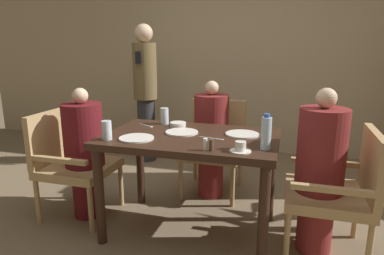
# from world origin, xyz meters

# --- Properties ---
(ground_plane) EXTENTS (16.00, 16.00, 0.00)m
(ground_plane) POSITION_xyz_m (0.00, 0.00, 0.00)
(ground_plane) COLOR #7A664C
(wall_back) EXTENTS (8.00, 0.06, 2.80)m
(wall_back) POSITION_xyz_m (0.00, 2.28, 1.40)
(wall_back) COLOR tan
(wall_back) RESTS_ON ground_plane
(dining_table) EXTENTS (1.28, 0.81, 0.77)m
(dining_table) POSITION_xyz_m (0.00, 0.00, 0.67)
(dining_table) COLOR #331E14
(dining_table) RESTS_ON ground_plane
(chair_left_side) EXTENTS (0.55, 0.55, 0.89)m
(chair_left_side) POSITION_xyz_m (-1.05, 0.00, 0.49)
(chair_left_side) COLOR tan
(chair_left_side) RESTS_ON ground_plane
(diner_in_left_chair) EXTENTS (0.32, 0.32, 1.09)m
(diner_in_left_chair) POSITION_xyz_m (-0.91, 0.00, 0.56)
(diner_in_left_chair) COLOR #5B1419
(diner_in_left_chair) RESTS_ON ground_plane
(chair_far_side) EXTENTS (0.55, 0.55, 0.89)m
(chair_far_side) POSITION_xyz_m (0.00, 0.82, 0.49)
(chair_far_side) COLOR tan
(chair_far_side) RESTS_ON ground_plane
(diner_in_far_chair) EXTENTS (0.32, 0.32, 1.11)m
(diner_in_far_chair) POSITION_xyz_m (-0.00, 0.68, 0.57)
(diner_in_far_chair) COLOR maroon
(diner_in_far_chair) RESTS_ON ground_plane
(chair_right_side) EXTENTS (0.55, 0.55, 0.89)m
(chair_right_side) POSITION_xyz_m (1.05, 0.00, 0.49)
(chair_right_side) COLOR tan
(chair_right_side) RESTS_ON ground_plane
(diner_in_right_chair) EXTENTS (0.32, 0.32, 1.16)m
(diner_in_right_chair) POSITION_xyz_m (0.91, 0.00, 0.59)
(diner_in_right_chair) COLOR maroon
(diner_in_right_chair) RESTS_ON ground_plane
(standing_host) EXTENTS (0.28, 0.32, 1.66)m
(standing_host) POSITION_xyz_m (-1.01, 1.47, 0.89)
(standing_host) COLOR #2D2D33
(standing_host) RESTS_ON ground_plane
(plate_main_left) EXTENTS (0.25, 0.25, 0.01)m
(plate_main_left) POSITION_xyz_m (-0.34, -0.20, 0.78)
(plate_main_left) COLOR white
(plate_main_left) RESTS_ON dining_table
(plate_main_right) EXTENTS (0.25, 0.25, 0.01)m
(plate_main_right) POSITION_xyz_m (-0.08, 0.05, 0.78)
(plate_main_right) COLOR white
(plate_main_right) RESTS_ON dining_table
(plate_dessert_center) EXTENTS (0.25, 0.25, 0.01)m
(plate_dessert_center) POSITION_xyz_m (0.36, 0.12, 0.78)
(plate_dessert_center) COLOR white
(plate_dessert_center) RESTS_ON dining_table
(teacup_with_saucer) EXTENTS (0.13, 0.13, 0.07)m
(teacup_with_saucer) POSITION_xyz_m (0.41, -0.29, 0.80)
(teacup_with_saucer) COLOR white
(teacup_with_saucer) RESTS_ON dining_table
(bowl_small) EXTENTS (0.13, 0.13, 0.04)m
(bowl_small) POSITION_xyz_m (-0.17, 0.23, 0.79)
(bowl_small) COLOR white
(bowl_small) RESTS_ON dining_table
(water_bottle) EXTENTS (0.07, 0.07, 0.23)m
(water_bottle) POSITION_xyz_m (0.56, -0.19, 0.88)
(water_bottle) COLOR silver
(water_bottle) RESTS_ON dining_table
(glass_tall_near) EXTENTS (0.07, 0.07, 0.14)m
(glass_tall_near) POSITION_xyz_m (-0.32, 0.30, 0.84)
(glass_tall_near) COLOR silver
(glass_tall_near) RESTS_ON dining_table
(glass_tall_mid) EXTENTS (0.07, 0.07, 0.14)m
(glass_tall_mid) POSITION_xyz_m (-0.53, -0.27, 0.84)
(glass_tall_mid) COLOR silver
(glass_tall_mid) RESTS_ON dining_table
(salt_shaker) EXTENTS (0.03, 0.03, 0.08)m
(salt_shaker) POSITION_xyz_m (0.19, -0.32, 0.81)
(salt_shaker) COLOR white
(salt_shaker) RESTS_ON dining_table
(pepper_shaker) EXTENTS (0.03, 0.03, 0.07)m
(pepper_shaker) POSITION_xyz_m (0.23, -0.32, 0.81)
(pepper_shaker) COLOR #4C3D2D
(pepper_shaker) RESTS_ON dining_table
(fork_beside_plate) EXTENTS (0.16, 0.10, 0.00)m
(fork_beside_plate) POSITION_xyz_m (-0.43, 0.19, 0.78)
(fork_beside_plate) COLOR silver
(fork_beside_plate) RESTS_ON dining_table
(knife_beside_plate) EXTENTS (0.19, 0.04, 0.00)m
(knife_beside_plate) POSITION_xyz_m (0.18, -0.05, 0.78)
(knife_beside_plate) COLOR silver
(knife_beside_plate) RESTS_ON dining_table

